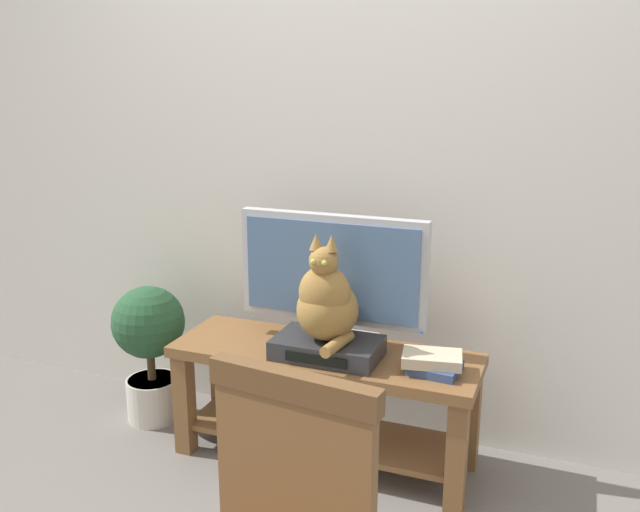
{
  "coord_description": "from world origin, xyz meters",
  "views": [
    {
      "loc": [
        0.9,
        -1.8,
        1.54
      ],
      "look_at": [
        0.01,
        0.5,
        0.88
      ],
      "focal_mm": 38.38,
      "sensor_mm": 36.0,
      "label": 1
    }
  ],
  "objects_px": {
    "potted_plant": "(150,342)",
    "tv": "(332,276)",
    "tv_stand": "(324,385)",
    "media_box": "(327,348)",
    "book_stack": "(433,363)",
    "cat": "(327,302)"
  },
  "relations": [
    {
      "from": "potted_plant",
      "to": "tv",
      "type": "bearing_deg",
      "value": 2.96
    },
    {
      "from": "tv_stand",
      "to": "tv",
      "type": "distance_m",
      "value": 0.44
    },
    {
      "from": "tv",
      "to": "potted_plant",
      "type": "relative_size",
      "value": 1.22
    },
    {
      "from": "tv_stand",
      "to": "potted_plant",
      "type": "height_order",
      "value": "potted_plant"
    },
    {
      "from": "media_box",
      "to": "book_stack",
      "type": "distance_m",
      "value": 0.41
    },
    {
      "from": "tv_stand",
      "to": "tv",
      "type": "height_order",
      "value": "tv"
    },
    {
      "from": "tv",
      "to": "tv_stand",
      "type": "bearing_deg",
      "value": -90.02
    },
    {
      "from": "cat",
      "to": "potted_plant",
      "type": "distance_m",
      "value": 0.96
    },
    {
      "from": "tv",
      "to": "potted_plant",
      "type": "xyz_separation_m",
      "value": [
        -0.86,
        -0.04,
        -0.39
      ]
    },
    {
      "from": "tv",
      "to": "potted_plant",
      "type": "height_order",
      "value": "tv"
    },
    {
      "from": "tv_stand",
      "to": "book_stack",
      "type": "xyz_separation_m",
      "value": [
        0.44,
        -0.05,
        0.19
      ]
    },
    {
      "from": "book_stack",
      "to": "potted_plant",
      "type": "bearing_deg",
      "value": 176.22
    },
    {
      "from": "tv",
      "to": "book_stack",
      "type": "height_order",
      "value": "tv"
    },
    {
      "from": "tv_stand",
      "to": "media_box",
      "type": "height_order",
      "value": "media_box"
    },
    {
      "from": "media_box",
      "to": "potted_plant",
      "type": "bearing_deg",
      "value": 173.83
    },
    {
      "from": "tv_stand",
      "to": "potted_plant",
      "type": "distance_m",
      "value": 0.86
    },
    {
      "from": "tv_stand",
      "to": "tv",
      "type": "xyz_separation_m",
      "value": [
        0.0,
        0.08,
        0.43
      ]
    },
    {
      "from": "media_box",
      "to": "cat",
      "type": "height_order",
      "value": "cat"
    },
    {
      "from": "media_box",
      "to": "potted_plant",
      "type": "distance_m",
      "value": 0.9
    },
    {
      "from": "media_box",
      "to": "cat",
      "type": "xyz_separation_m",
      "value": [
        0.0,
        -0.01,
        0.19
      ]
    },
    {
      "from": "tv_stand",
      "to": "tv",
      "type": "bearing_deg",
      "value": 89.98
    },
    {
      "from": "cat",
      "to": "potted_plant",
      "type": "height_order",
      "value": "cat"
    }
  ]
}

